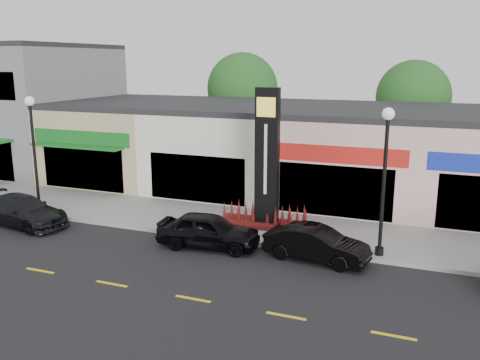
{
  "coord_description": "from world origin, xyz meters",
  "views": [
    {
      "loc": [
        9.61,
        -15.97,
        7.21
      ],
      "look_at": [
        1.84,
        4.0,
        2.16
      ],
      "focal_mm": 38.0,
      "sensor_mm": 36.0,
      "label": 1
    }
  ],
  "objects_px": {
    "lamp_west_near": "(33,142)",
    "pylon_sign": "(267,179)",
    "lamp_east_near": "(385,168)",
    "car_black_conv": "(316,244)",
    "car_black_sedan": "(209,230)",
    "car_dark_sedan": "(22,211)"
  },
  "relations": [
    {
      "from": "car_dark_sedan",
      "to": "car_black_sedan",
      "type": "distance_m",
      "value": 8.96
    },
    {
      "from": "car_black_conv",
      "to": "pylon_sign",
      "type": "bearing_deg",
      "value": 54.04
    },
    {
      "from": "car_dark_sedan",
      "to": "car_black_sedan",
      "type": "xyz_separation_m",
      "value": [
        8.95,
        0.48,
        0.03
      ]
    },
    {
      "from": "pylon_sign",
      "to": "car_black_sedan",
      "type": "height_order",
      "value": "pylon_sign"
    },
    {
      "from": "lamp_west_near",
      "to": "car_dark_sedan",
      "type": "relative_size",
      "value": 1.19
    },
    {
      "from": "lamp_west_near",
      "to": "pylon_sign",
      "type": "relative_size",
      "value": 0.91
    },
    {
      "from": "lamp_east_near",
      "to": "car_dark_sedan",
      "type": "xyz_separation_m",
      "value": [
        -15.38,
        -1.71,
        -2.81
      ]
    },
    {
      "from": "car_dark_sedan",
      "to": "car_black_conv",
      "type": "xyz_separation_m",
      "value": [
        13.22,
        0.67,
        -0.03
      ]
    },
    {
      "from": "car_black_sedan",
      "to": "lamp_west_near",
      "type": "bearing_deg",
      "value": 77.32
    },
    {
      "from": "lamp_west_near",
      "to": "car_black_conv",
      "type": "distance_m",
      "value": 14.17
    },
    {
      "from": "lamp_west_near",
      "to": "car_dark_sedan",
      "type": "distance_m",
      "value": 3.35
    },
    {
      "from": "pylon_sign",
      "to": "car_black_conv",
      "type": "distance_m",
      "value": 4.27
    },
    {
      "from": "lamp_east_near",
      "to": "car_black_sedan",
      "type": "height_order",
      "value": "lamp_east_near"
    },
    {
      "from": "lamp_east_near",
      "to": "pylon_sign",
      "type": "xyz_separation_m",
      "value": [
        -5.0,
        1.7,
        -1.2
      ]
    },
    {
      "from": "car_dark_sedan",
      "to": "car_black_conv",
      "type": "bearing_deg",
      "value": -79.21
    },
    {
      "from": "lamp_west_near",
      "to": "pylon_sign",
      "type": "bearing_deg",
      "value": 8.77
    },
    {
      "from": "lamp_east_near",
      "to": "car_black_sedan",
      "type": "bearing_deg",
      "value": -169.24
    },
    {
      "from": "lamp_east_near",
      "to": "car_black_sedan",
      "type": "xyz_separation_m",
      "value": [
        -6.43,
        -1.22,
        -2.78
      ]
    },
    {
      "from": "car_dark_sedan",
      "to": "car_black_sedan",
      "type": "relative_size",
      "value": 1.12
    },
    {
      "from": "lamp_east_near",
      "to": "car_black_sedan",
      "type": "distance_m",
      "value": 7.11
    },
    {
      "from": "lamp_east_near",
      "to": "pylon_sign",
      "type": "distance_m",
      "value": 5.42
    },
    {
      "from": "car_black_conv",
      "to": "car_black_sedan",
      "type": "bearing_deg",
      "value": 100.41
    }
  ]
}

